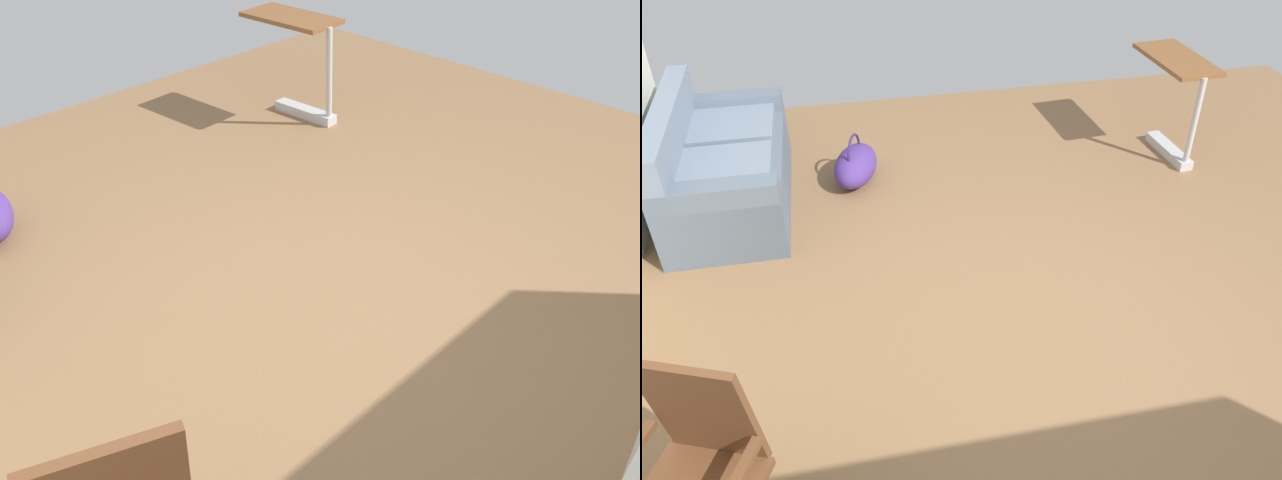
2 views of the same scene
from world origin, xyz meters
The scene contains 5 objects.
ground_plane centered at (0.00, 0.00, 0.00)m, with size 7.35×7.35×0.00m, color olive.
couch centered at (2.00, 2.08, 0.31)m, with size 1.61×0.86×0.85m.
rocking_chair centered at (-0.87, 1.92, 0.50)m, with size 0.88×0.72×1.05m.
overbed_table centered at (2.07, -1.64, 0.53)m, with size 0.86×0.46×0.84m.
duffel_bag centered at (2.12, 1.09, 0.15)m, with size 0.64×0.50×0.43m.
Camera 2 is at (-2.64, 1.21, 2.88)m, focal length 37.10 mm.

